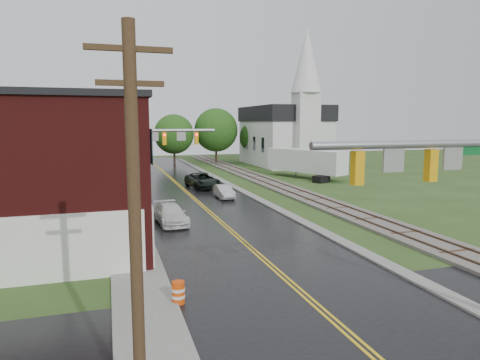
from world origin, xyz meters
name	(u,v)px	position (x,y,z in m)	size (l,w,h in m)	color
main_road	(191,196)	(0.00, 30.00, 0.00)	(10.00, 90.00, 0.02)	black
cross_road	(351,337)	(0.00, 2.00, 0.00)	(60.00, 9.00, 0.02)	black
curb_right	(231,186)	(5.40, 35.00, 0.00)	(0.80, 70.00, 0.12)	gray
sidewalk_left	(125,210)	(-6.20, 25.00, 0.00)	(2.40, 50.00, 0.12)	gray
brick_building	(3,176)	(-12.48, 15.00, 4.15)	(14.30, 10.30, 8.30)	#4A1010
yellow_house	(59,170)	(-11.00, 26.00, 3.20)	(8.00, 7.00, 6.40)	tan
darkred_building	(80,170)	(-10.00, 35.00, 2.20)	(7.00, 6.00, 4.40)	#3F0F0C
church	(287,129)	(20.00, 53.74, 5.83)	(10.40, 18.40, 20.00)	silver
railroad	(270,183)	(10.00, 35.00, 0.11)	(3.20, 80.00, 0.30)	#59544C
traffic_signal_near	(449,181)	(3.47, 2.00, 4.97)	(7.34, 0.30, 7.20)	gray
traffic_signal_far	(155,145)	(-3.47, 27.00, 4.97)	(7.34, 0.43, 7.20)	gray
utility_pole_a	(135,223)	(-6.80, 0.00, 4.72)	(1.80, 0.28, 9.00)	#382616
utility_pole_b	(115,153)	(-6.80, 22.00, 4.72)	(1.80, 0.28, 9.00)	#382616
utility_pole_c	(112,140)	(-6.80, 44.00, 4.72)	(1.80, 0.28, 9.00)	#382616
tree_left_c	(43,145)	(-13.85, 39.90, 4.51)	(6.00, 6.00, 7.65)	black
tree_left_e	(94,139)	(-8.85, 45.90, 4.81)	(6.40, 6.40, 8.16)	black
suv_dark	(203,181)	(2.10, 34.31, 0.79)	(2.62, 5.68, 1.58)	black
sedan_silver	(224,192)	(2.64, 27.75, 0.60)	(1.28, 3.67, 1.21)	#B1B1B6
pickup_white	(171,214)	(-3.39, 19.28, 0.66)	(1.84, 4.53, 1.31)	white
semi_trailer	(306,161)	(15.99, 38.35, 2.13)	(6.56, 11.01, 3.54)	black
construction_barrel	(178,293)	(-4.95, 6.20, 0.44)	(0.49, 0.49, 0.88)	#D44209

